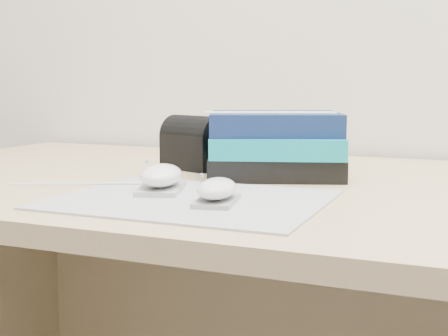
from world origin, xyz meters
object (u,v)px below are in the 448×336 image
at_px(book_stack, 276,145).
at_px(pouch, 195,143).
at_px(mouse_rear, 161,178).
at_px(desk, 299,308).
at_px(mouse_front, 217,191).

height_order(book_stack, pouch, book_stack).
relative_size(mouse_rear, book_stack, 0.45).
bearing_deg(book_stack, mouse_rear, -115.27).
bearing_deg(mouse_rear, desk, 56.38).
height_order(desk, mouse_rear, mouse_rear).
distance_m(desk, book_stack, 0.29).
distance_m(desk, mouse_rear, 0.38).
height_order(desk, book_stack, book_stack).
relative_size(desk, pouch, 11.97).
xyz_separation_m(mouse_front, pouch, (-0.18, 0.31, 0.03)).
relative_size(desk, book_stack, 5.84).
distance_m(desk, pouch, 0.36).
height_order(mouse_rear, pouch, pouch).
distance_m(mouse_rear, mouse_front, 0.12).
relative_size(mouse_rear, pouch, 0.92).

